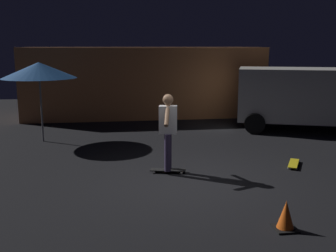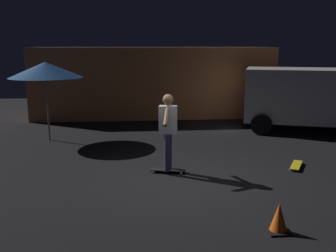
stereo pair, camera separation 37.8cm
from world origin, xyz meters
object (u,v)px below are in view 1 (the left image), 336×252
object	(u,v)px
parked_van	(310,95)
skater	(168,127)
patio_umbrella	(39,70)
skateboard_spare	(294,164)
skateboard_ridden	(168,170)
traffic_cone	(286,216)

from	to	relation	value
parked_van	skater	xyz separation A→B (m)	(-5.27, -3.88, -0.12)
patio_umbrella	skateboard_spare	size ratio (longest dim) A/B	2.96
parked_van	patio_umbrella	xyz separation A→B (m)	(-8.49, -0.46, 0.91)
skateboard_ridden	skateboard_spare	distance (m)	2.97
skateboard_ridden	skater	size ratio (longest dim) A/B	0.48
parked_van	patio_umbrella	bearing A→B (deg)	-176.90
skateboard_ridden	skater	distance (m)	0.98
parked_van	skateboard_ridden	distance (m)	6.64
skateboard_spare	skateboard_ridden	bearing A→B (deg)	-178.29
parked_van	skateboard_spare	distance (m)	4.57
skater	skateboard_spare	bearing A→B (deg)	1.71
parked_van	skater	size ratio (longest dim) A/B	2.98
skater	parked_van	bearing A→B (deg)	36.38
skateboard_spare	traffic_cone	distance (m)	3.47
patio_umbrella	skater	distance (m)	4.81
skateboard_ridden	traffic_cone	size ratio (longest dim) A/B	1.75
skateboard_ridden	skater	xyz separation A→B (m)	(-0.00, 0.00, 0.98)
skateboard_spare	skater	bearing A→B (deg)	-178.29
skater	traffic_cone	xyz separation A→B (m)	(1.38, -3.00, -0.83)
skateboard_ridden	skater	bearing A→B (deg)	180.00
parked_van	skater	distance (m)	6.55
patio_umbrella	skateboard_ridden	world-z (taller)	patio_umbrella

